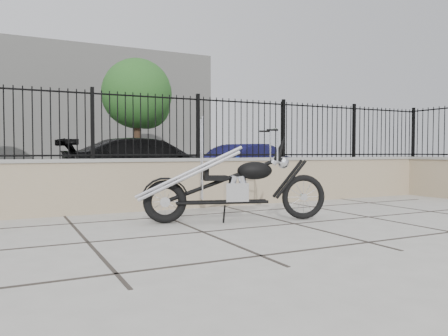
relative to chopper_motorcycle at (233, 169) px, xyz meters
The scene contains 11 objects.
ground_plane 1.29m from the chopper_motorcycle, 141.59° to the right, with size 90.00×90.00×0.00m, color #99968E.
parking_lot 11.94m from the chopper_motorcycle, 93.74° to the left, with size 30.00×30.00×0.00m, color black.
retaining_wall 2.07m from the chopper_motorcycle, 112.37° to the left, with size 14.00×0.36×0.96m, color gray.
iron_fence 2.17m from the chopper_motorcycle, 112.37° to the left, with size 14.00×0.08×1.20m, color black.
background_building 26.09m from the chopper_motorcycle, 91.72° to the left, with size 22.00×6.00×8.00m, color beige.
chopper_motorcycle is the anchor object (origin of this frame).
car_black 6.59m from the chopper_motorcycle, 84.09° to the left, with size 2.07×5.10×1.48m, color black.
car_blue 7.71m from the chopper_motorcycle, 57.20° to the left, with size 1.41×4.03×1.33m, color #0F0F39.
bollard_b 4.64m from the chopper_motorcycle, 60.92° to the left, with size 0.11×0.11×0.95m, color #0E2FD7.
bollard_c 6.00m from the chopper_motorcycle, 39.67° to the left, with size 0.10×0.10×0.87m, color #0D35C3.
tree_right 16.56m from the chopper_motorcycle, 79.81° to the left, with size 3.55×3.55×5.99m.
Camera 1 is at (-2.36, -5.35, 1.09)m, focal length 35.00 mm.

